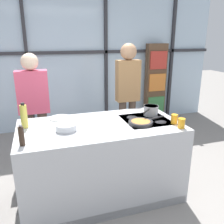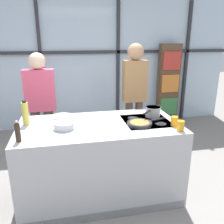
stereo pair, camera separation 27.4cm
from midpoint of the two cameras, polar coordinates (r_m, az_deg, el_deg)
The scene contains 14 objects.
ground_plane at distance 3.08m, azimuth -0.12°, elevation -18.83°, with size 18.00×18.00×0.00m, color gray.
back_window_wall at distance 4.90m, azimuth -6.00°, elevation 12.56°, with size 6.40×0.10×2.80m.
bookshelf at distance 5.33m, azimuth 14.88°, elevation 6.46°, with size 0.45×0.19×1.70m.
demo_island at distance 2.83m, azimuth -0.09°, elevation -11.53°, with size 1.79×0.93×0.90m.
spectator_far_left at distance 3.52m, azimuth -14.64°, elevation 2.21°, with size 0.42×0.23×1.63m.
spectator_center_left at distance 3.68m, azimuth 7.57°, elevation 5.06°, with size 0.36×0.24×1.74m.
frying_pan at distance 2.65m, azimuth 9.76°, elevation -2.76°, with size 0.48×0.27×0.04m.
saucepan at distance 2.94m, azimuth 12.46°, elevation 0.08°, with size 0.28×0.27×0.12m.
white_plate at distance 2.92m, azimuth -9.28°, elevation -1.06°, with size 0.26×0.26×0.01m, color white.
mixing_bowl at distance 2.53m, azimuth -8.45°, elevation -3.22°, with size 0.22×0.22×0.07m.
oil_bottle at distance 2.73m, azimuth -17.47°, elevation -0.33°, with size 0.07×0.07×0.28m.
pepper_grinder at distance 2.30m, azimuth -18.64°, elevation -4.64°, with size 0.05×0.05×0.21m.
juice_glass_near at distance 2.59m, azimuth 19.13°, elevation -3.21°, with size 0.08×0.08×0.11m, color orange.
juice_glass_far at distance 2.70m, azimuth 17.65°, elevation -2.19°, with size 0.08×0.08×0.11m, color orange.
Camera 2 is at (-0.36, -2.46, 1.83)m, focal length 38.00 mm.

